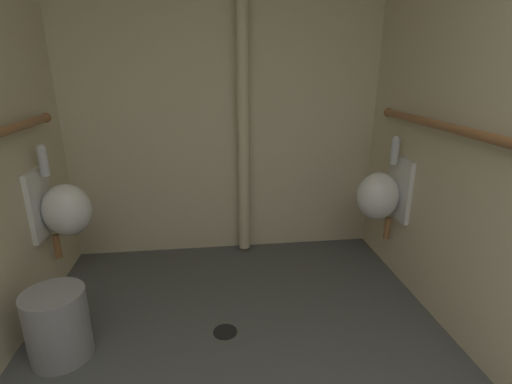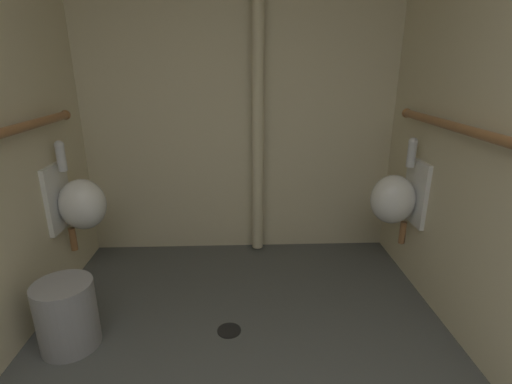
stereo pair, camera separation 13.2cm
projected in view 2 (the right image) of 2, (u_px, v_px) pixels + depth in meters
wall_back at (239, 86)px, 2.87m from camera, size 2.54×0.06×2.65m
urinal_left_mid at (79, 203)px, 2.49m from camera, size 0.32×0.30×0.76m
urinal_right_mid at (396, 198)px, 2.58m from camera, size 0.32×0.30×0.76m
standpipe_back_wall at (258, 87)px, 2.77m from camera, size 0.09×0.09×2.60m
floor_drain at (229, 330)px, 2.21m from camera, size 0.14×0.14×0.01m
waste_bin at (67, 315)px, 2.04m from camera, size 0.31×0.31×0.38m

